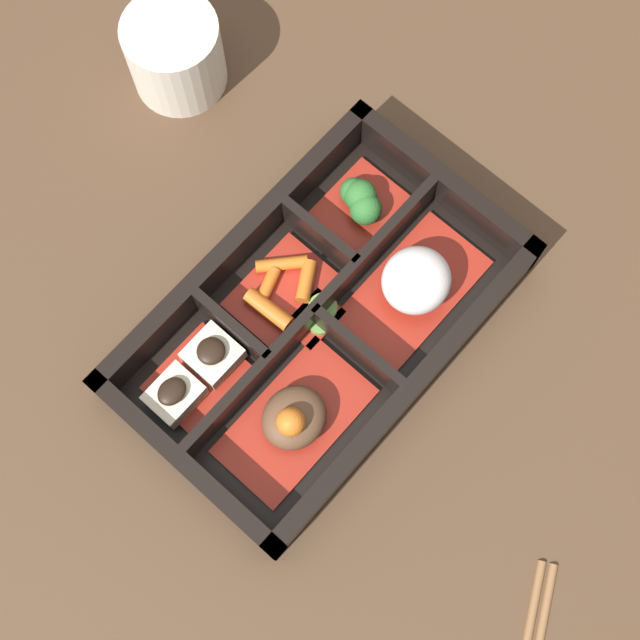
% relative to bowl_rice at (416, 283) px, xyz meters
% --- Properties ---
extents(ground_plane, '(3.00, 3.00, 0.00)m').
position_rel_bowl_rice_xyz_m(ground_plane, '(0.07, -0.04, -0.03)').
color(ground_plane, '#4C3523').
extents(bento_base, '(0.32, 0.20, 0.01)m').
position_rel_bowl_rice_xyz_m(bento_base, '(0.07, -0.04, -0.03)').
color(bento_base, black).
rests_on(bento_base, ground_plane).
extents(bento_rim, '(0.32, 0.20, 0.05)m').
position_rel_bowl_rice_xyz_m(bento_rim, '(0.07, -0.04, -0.01)').
color(bento_rim, black).
rests_on(bento_rim, ground_plane).
extents(bowl_rice, '(0.13, 0.07, 0.05)m').
position_rel_bowl_rice_xyz_m(bowl_rice, '(0.00, 0.00, 0.00)').
color(bowl_rice, maroon).
rests_on(bowl_rice, bento_base).
extents(bowl_stew, '(0.13, 0.07, 0.05)m').
position_rel_bowl_rice_xyz_m(bowl_stew, '(0.15, 0.00, -0.01)').
color(bowl_stew, maroon).
rests_on(bowl_stew, bento_base).
extents(bowl_greens, '(0.07, 0.06, 0.03)m').
position_rel_bowl_rice_xyz_m(bowl_greens, '(-0.03, -0.08, -0.01)').
color(bowl_greens, maroon).
rests_on(bowl_greens, bento_base).
extents(bowl_carrots, '(0.08, 0.06, 0.02)m').
position_rel_bowl_rice_xyz_m(bowl_carrots, '(0.07, -0.08, -0.02)').
color(bowl_carrots, maroon).
rests_on(bowl_carrots, bento_base).
extents(bowl_tofu, '(0.08, 0.06, 0.03)m').
position_rel_bowl_rice_xyz_m(bowl_tofu, '(0.17, -0.08, -0.01)').
color(bowl_tofu, maroon).
rests_on(bowl_tofu, bento_base).
extents(bowl_pickles, '(0.04, 0.03, 0.01)m').
position_rel_bowl_rice_xyz_m(bowl_pickles, '(0.07, -0.04, -0.02)').
color(bowl_pickles, maroon).
rests_on(bowl_pickles, bento_base).
extents(tea_cup, '(0.08, 0.08, 0.07)m').
position_rel_bowl_rice_xyz_m(tea_cup, '(-0.02, -0.29, 0.01)').
color(tea_cup, beige).
rests_on(tea_cup, ground_plane).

